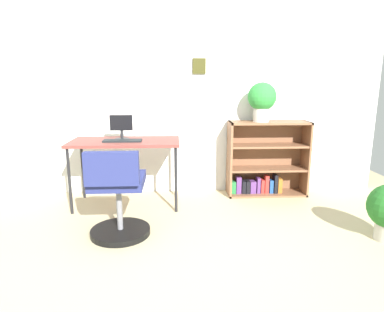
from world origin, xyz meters
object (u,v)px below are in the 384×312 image
object	(u,v)px
monitor	(121,127)
bookshelf_low	(265,161)
office_chair	(118,198)
potted_plant_on_shelf	(262,99)
desk	(125,146)
keyboard	(123,141)

from	to	relation	value
monitor	bookshelf_low	bearing A→B (deg)	8.94
office_chair	potted_plant_on_shelf	world-z (taller)	potted_plant_on_shelf
office_chair	potted_plant_on_shelf	bearing A→B (deg)	35.10
monitor	potted_plant_on_shelf	distance (m)	1.58
desk	office_chair	xyz separation A→B (m)	(0.04, -0.79, -0.30)
desk	keyboard	xyz separation A→B (m)	(-0.02, -0.06, 0.06)
keyboard	desk	bearing A→B (deg)	75.40
monitor	keyboard	bearing A→B (deg)	-78.09
keyboard	office_chair	xyz separation A→B (m)	(0.05, -0.73, -0.37)
monitor	office_chair	bearing A→B (deg)	-84.86
keyboard	potted_plant_on_shelf	size ratio (longest dim) A/B	0.90
office_chair	bookshelf_low	xyz separation A→B (m)	(1.55, 1.09, 0.04)
keyboard	office_chair	world-z (taller)	office_chair
bookshelf_low	desk	bearing A→B (deg)	-169.43
desk	potted_plant_on_shelf	world-z (taller)	potted_plant_on_shelf
monitor	office_chair	world-z (taller)	monitor
desk	bookshelf_low	bearing A→B (deg)	10.57
keyboard	office_chair	bearing A→B (deg)	-85.83
desk	monitor	xyz separation A→B (m)	(-0.04, 0.04, 0.19)
office_chair	bookshelf_low	bearing A→B (deg)	35.06
desk	monitor	size ratio (longest dim) A/B	4.33
monitor	potted_plant_on_shelf	xyz separation A→B (m)	(1.54, 0.20, 0.28)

